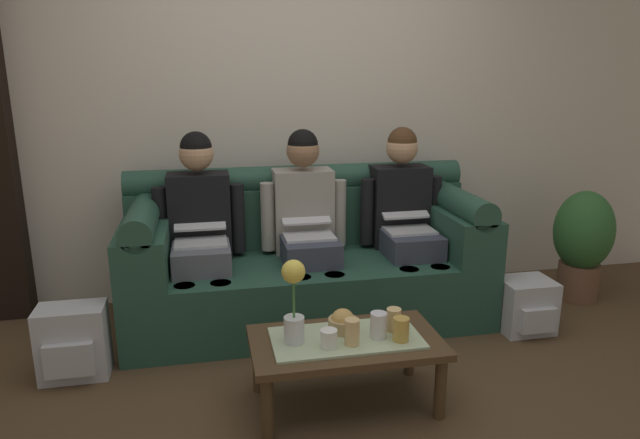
% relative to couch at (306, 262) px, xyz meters
% --- Properties ---
extents(ground_plane, '(14.00, 14.00, 0.00)m').
position_rel_couch_xyz_m(ground_plane, '(0.00, -1.17, -0.37)').
color(ground_plane, '#4C3823').
extents(back_wall_patterned, '(6.00, 0.12, 2.90)m').
position_rel_couch_xyz_m(back_wall_patterned, '(0.00, 0.53, 1.08)').
color(back_wall_patterned, beige).
rests_on(back_wall_patterned, ground_plane).
extents(couch, '(2.25, 0.88, 0.96)m').
position_rel_couch_xyz_m(couch, '(0.00, 0.00, 0.00)').
color(couch, '#234738').
rests_on(couch, ground_plane).
extents(person_left, '(0.56, 0.67, 1.22)m').
position_rel_couch_xyz_m(person_left, '(-0.66, -0.00, 0.29)').
color(person_left, '#595B66').
rests_on(person_left, ground_plane).
extents(person_middle, '(0.56, 0.67, 1.22)m').
position_rel_couch_xyz_m(person_middle, '(0.00, -0.00, 0.29)').
color(person_middle, '#383D4C').
rests_on(person_middle, ground_plane).
extents(person_right, '(0.56, 0.67, 1.22)m').
position_rel_couch_xyz_m(person_right, '(0.66, -0.00, 0.29)').
color(person_right, '#383D4C').
rests_on(person_right, ground_plane).
extents(coffee_table, '(0.91, 0.50, 0.36)m').
position_rel_couch_xyz_m(coffee_table, '(0.00, -1.06, -0.07)').
color(coffee_table, '#47331E').
rests_on(coffee_table, ground_plane).
extents(flower_vase, '(0.11, 0.11, 0.40)m').
position_rel_couch_xyz_m(flower_vase, '(-0.25, -1.06, 0.20)').
color(flower_vase, silver).
rests_on(flower_vase, coffee_table).
extents(snack_bowl, '(0.14, 0.14, 0.12)m').
position_rel_couch_xyz_m(snack_bowl, '(0.00, -0.99, 0.03)').
color(snack_bowl, tan).
rests_on(snack_bowl, coffee_table).
extents(cup_near_left, '(0.08, 0.08, 0.12)m').
position_rel_couch_xyz_m(cup_near_left, '(0.15, -1.09, 0.05)').
color(cup_near_left, silver).
rests_on(cup_near_left, coffee_table).
extents(cup_near_right, '(0.08, 0.08, 0.08)m').
position_rel_couch_xyz_m(cup_near_right, '(-0.10, -1.14, 0.03)').
color(cup_near_right, white).
rests_on(cup_near_right, coffee_table).
extents(cup_far_center, '(0.08, 0.08, 0.11)m').
position_rel_couch_xyz_m(cup_far_center, '(0.24, -1.14, 0.04)').
color(cup_far_center, gold).
rests_on(cup_far_center, coffee_table).
extents(cup_far_left, '(0.07, 0.07, 0.11)m').
position_rel_couch_xyz_m(cup_far_left, '(0.24, -1.04, 0.04)').
color(cup_far_left, '#DBB77A').
rests_on(cup_far_left, coffee_table).
extents(cup_far_right, '(0.07, 0.07, 0.12)m').
position_rel_couch_xyz_m(cup_far_right, '(0.01, -1.13, 0.05)').
color(cup_far_right, '#DBB77A').
rests_on(cup_far_right, coffee_table).
extents(backpack_left, '(0.35, 0.26, 0.39)m').
position_rel_couch_xyz_m(backpack_left, '(-1.34, -0.52, -0.18)').
color(backpack_left, '#B7B7BC').
rests_on(backpack_left, ground_plane).
extents(backpack_right, '(0.32, 0.31, 0.33)m').
position_rel_couch_xyz_m(backpack_right, '(1.29, -0.50, -0.21)').
color(backpack_right, '#B7B7BC').
rests_on(backpack_right, ground_plane).
extents(potted_plant, '(0.40, 0.40, 0.78)m').
position_rel_couch_xyz_m(potted_plant, '(1.94, -0.11, 0.06)').
color(potted_plant, brown).
rests_on(potted_plant, ground_plane).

